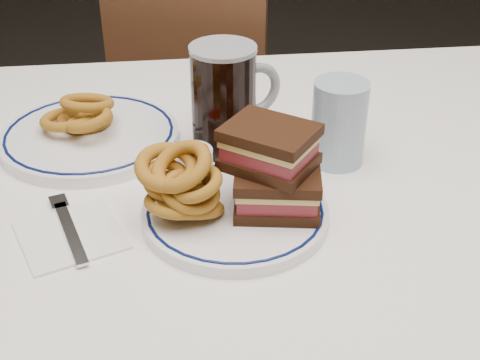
{
  "coord_description": "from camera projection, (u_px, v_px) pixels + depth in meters",
  "views": [
    {
      "loc": [
        -0.03,
        -0.84,
        1.25
      ],
      "look_at": [
        0.05,
        -0.14,
        0.81
      ],
      "focal_mm": 50.0,
      "sensor_mm": 36.0,
      "label": 1
    }
  ],
  "objects": [
    {
      "name": "dining_table",
      "position": [
        197.0,
        227.0,
        1.03
      ],
      "size": [
        1.27,
        0.87,
        0.75
      ],
      "color": "white",
      "rests_on": "floor"
    },
    {
      "name": "chair_far",
      "position": [
        199.0,
        117.0,
        1.77
      ],
      "size": [
        0.49,
        0.49,
        0.84
      ],
      "color": "#472517",
      "rests_on": "floor"
    },
    {
      "name": "main_plate",
      "position": [
        235.0,
        213.0,
        0.86
      ],
      "size": [
        0.24,
        0.24,
        0.02
      ],
      "color": "white",
      "rests_on": "dining_table"
    },
    {
      "name": "reuben_sandwich",
      "position": [
        273.0,
        169.0,
        0.84
      ],
      "size": [
        0.14,
        0.13,
        0.11
      ],
      "color": "black",
      "rests_on": "main_plate"
    },
    {
      "name": "onion_rings_main",
      "position": [
        181.0,
        186.0,
        0.83
      ],
      "size": [
        0.11,
        0.11,
        0.12
      ],
      "color": "brown",
      "rests_on": "main_plate"
    },
    {
      "name": "ketchup_ramekin",
      "position": [
        192.0,
        159.0,
        0.93
      ],
      "size": [
        0.06,
        0.06,
        0.04
      ],
      "color": "silver",
      "rests_on": "main_plate"
    },
    {
      "name": "beer_mug",
      "position": [
        226.0,
        97.0,
        0.99
      ],
      "size": [
        0.14,
        0.1,
        0.16
      ],
      "color": "black",
      "rests_on": "dining_table"
    },
    {
      "name": "water_glass",
      "position": [
        339.0,
        123.0,
        0.96
      ],
      "size": [
        0.08,
        0.08,
        0.13
      ],
      "primitive_type": "cylinder",
      "color": "#94ADBF",
      "rests_on": "dining_table"
    },
    {
      "name": "far_plate",
      "position": [
        90.0,
        136.0,
        1.04
      ],
      "size": [
        0.27,
        0.27,
        0.02
      ],
      "color": "white",
      "rests_on": "dining_table"
    },
    {
      "name": "onion_rings_far",
      "position": [
        82.0,
        115.0,
        1.03
      ],
      "size": [
        0.12,
        0.13,
        0.06
      ],
      "color": "brown",
      "rests_on": "far_plate"
    },
    {
      "name": "napkin_fork",
      "position": [
        70.0,
        233.0,
        0.84
      ],
      "size": [
        0.16,
        0.17,
        0.01
      ],
      "color": "white",
      "rests_on": "dining_table"
    }
  ]
}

